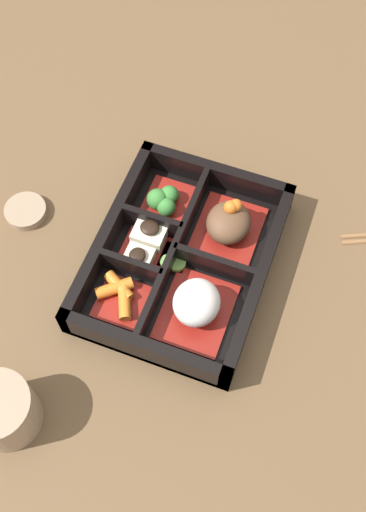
% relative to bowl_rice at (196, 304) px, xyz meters
% --- Properties ---
extents(ground_plane, '(3.00, 3.00, 0.00)m').
position_rel_bowl_rice_xyz_m(ground_plane, '(-0.06, -0.04, -0.04)').
color(ground_plane, brown).
extents(bento_base, '(0.27, 0.21, 0.01)m').
position_rel_bowl_rice_xyz_m(bento_base, '(-0.06, -0.04, -0.03)').
color(bento_base, black).
rests_on(bento_base, ground_plane).
extents(bento_rim, '(0.27, 0.21, 0.05)m').
position_rel_bowl_rice_xyz_m(bento_rim, '(-0.06, -0.04, -0.01)').
color(bento_rim, black).
rests_on(bento_rim, ground_plane).
extents(bowl_stew, '(0.10, 0.08, 0.06)m').
position_rel_bowl_rice_xyz_m(bowl_stew, '(-0.12, 0.00, -0.00)').
color(bowl_stew, maroon).
rests_on(bowl_stew, bento_base).
extents(bowl_rice, '(0.10, 0.08, 0.06)m').
position_rel_bowl_rice_xyz_m(bowl_rice, '(0.00, 0.00, 0.00)').
color(bowl_rice, maroon).
rests_on(bowl_rice, bento_base).
extents(bowl_greens, '(0.07, 0.06, 0.03)m').
position_rel_bowl_rice_xyz_m(bowl_greens, '(-0.13, -0.09, -0.01)').
color(bowl_greens, maroon).
rests_on(bowl_greens, bento_base).
extents(bowl_tofu, '(0.08, 0.06, 0.03)m').
position_rel_bowl_rice_xyz_m(bowl_tofu, '(-0.06, -0.09, -0.01)').
color(bowl_tofu, maroon).
rests_on(bowl_tofu, bento_base).
extents(bowl_carrots, '(0.06, 0.06, 0.02)m').
position_rel_bowl_rice_xyz_m(bowl_carrots, '(0.02, -0.09, -0.02)').
color(bowl_carrots, maroon).
rests_on(bowl_carrots, bento_base).
extents(bowl_pickles, '(0.04, 0.04, 0.01)m').
position_rel_bowl_rice_xyz_m(bowl_pickles, '(-0.05, -0.05, -0.02)').
color(bowl_pickles, maroon).
rests_on(bowl_pickles, bento_base).
extents(tea_cup, '(0.08, 0.08, 0.07)m').
position_rel_bowl_rice_xyz_m(tea_cup, '(0.19, -0.16, 0.00)').
color(tea_cup, gray).
rests_on(tea_cup, ground_plane).
extents(sauce_dish, '(0.06, 0.06, 0.01)m').
position_rel_bowl_rice_xyz_m(sauce_dish, '(-0.06, -0.27, -0.03)').
color(sauce_dish, gray).
rests_on(sauce_dish, ground_plane).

